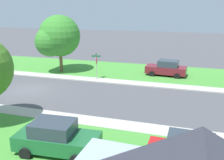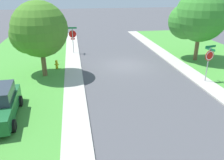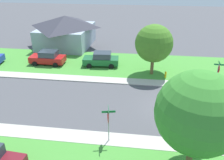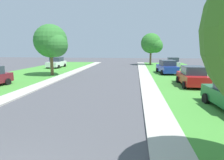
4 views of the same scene
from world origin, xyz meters
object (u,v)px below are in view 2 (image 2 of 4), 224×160
Objects in this scene: tree_across_right at (37,31)px; tree_sidewalk_mid at (197,17)px; stop_sign_near_corner at (73,36)px; fire_hydrant at (57,64)px; stop_sign_far_corner at (209,58)px.

tree_sidewalk_mid is at bearing -172.49° from tree_across_right.
fire_hydrant is (1.50, 4.84, -1.44)m from stop_sign_near_corner.
stop_sign_far_corner is at bearing 134.42° from stop_sign_near_corner.
stop_sign_near_corner is 5.27m from fire_hydrant.
stop_sign_far_corner reaches higher than fire_hydrant.
tree_across_right is 13.82m from tree_sidewalk_mid.
stop_sign_far_corner is at bearing 156.35° from fire_hydrant.
tree_across_right is 6.89× the size of fire_hydrant.
stop_sign_far_corner is 0.48× the size of tree_across_right.
tree_sidewalk_mid is (-11.12, 4.37, 2.15)m from stop_sign_near_corner.
tree_sidewalk_mid reaches higher than tree_across_right.
stop_sign_far_corner is 12.03m from fire_hydrant.
stop_sign_far_corner is 12.61m from tree_across_right.
tree_across_right is (2.57, 6.18, 1.66)m from stop_sign_near_corner.
stop_sign_far_corner is (-9.44, 9.63, 0.01)m from stop_sign_near_corner.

